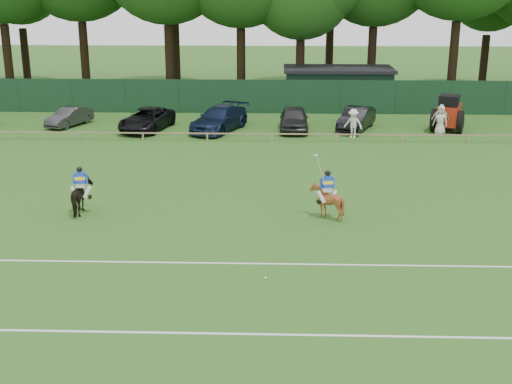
{
  "coord_description": "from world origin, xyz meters",
  "views": [
    {
      "loc": [
        1.34,
        -23.23,
        9.64
      ],
      "look_at": [
        0.5,
        3.0,
        1.4
      ],
      "focal_mm": 48.0,
      "sensor_mm": 36.0,
      "label": 1
    }
  ],
  "objects_px": {
    "suv_black": "(147,119)",
    "polo_ball": "(266,278)",
    "hatch_grey": "(294,119)",
    "horse_chestnut": "(327,201)",
    "sedan_grey": "(69,117)",
    "spectator_mid": "(440,119)",
    "spectator_left": "(353,123)",
    "utility_shed": "(338,87)",
    "horse_dark": "(82,197)",
    "estate_black": "(356,118)",
    "tractor": "(449,114)",
    "sedan_navy": "(219,119)",
    "spectator_right": "(440,120)"
  },
  "relations": [
    {
      "from": "spectator_left",
      "to": "spectator_mid",
      "type": "height_order",
      "value": "spectator_mid"
    },
    {
      "from": "horse_dark",
      "to": "polo_ball",
      "type": "xyz_separation_m",
      "value": [
        7.96,
        -6.49,
        -0.69
      ]
    },
    {
      "from": "suv_black",
      "to": "spectator_left",
      "type": "bearing_deg",
      "value": 4.73
    },
    {
      "from": "sedan_grey",
      "to": "utility_shed",
      "type": "xyz_separation_m",
      "value": [
        18.8,
        7.91,
        0.92
      ]
    },
    {
      "from": "spectator_left",
      "to": "hatch_grey",
      "type": "bearing_deg",
      "value": 174.56
    },
    {
      "from": "sedan_grey",
      "to": "tractor",
      "type": "height_order",
      "value": "tractor"
    },
    {
      "from": "horse_chestnut",
      "to": "spectator_right",
      "type": "distance_m",
      "value": 18.17
    },
    {
      "from": "spectator_left",
      "to": "spectator_mid",
      "type": "relative_size",
      "value": 0.93
    },
    {
      "from": "horse_dark",
      "to": "suv_black",
      "type": "height_order",
      "value": "horse_dark"
    },
    {
      "from": "horse_dark",
      "to": "estate_black",
      "type": "xyz_separation_m",
      "value": [
        13.54,
        17.41,
        -0.0
      ]
    },
    {
      "from": "hatch_grey",
      "to": "sedan_navy",
      "type": "bearing_deg",
      "value": -176.66
    },
    {
      "from": "estate_black",
      "to": "spectator_mid",
      "type": "height_order",
      "value": "spectator_mid"
    },
    {
      "from": "hatch_grey",
      "to": "horse_chestnut",
      "type": "bearing_deg",
      "value": -85.87
    },
    {
      "from": "horse_dark",
      "to": "utility_shed",
      "type": "height_order",
      "value": "utility_shed"
    },
    {
      "from": "horse_chestnut",
      "to": "spectator_mid",
      "type": "xyz_separation_m",
      "value": [
        8.34,
        16.34,
        0.24
      ]
    },
    {
      "from": "spectator_left",
      "to": "sedan_navy",
      "type": "bearing_deg",
      "value": -168.61
    },
    {
      "from": "hatch_grey",
      "to": "spectator_left",
      "type": "xyz_separation_m",
      "value": [
        3.68,
        -2.0,
        0.13
      ]
    },
    {
      "from": "polo_ball",
      "to": "hatch_grey",
      "type": "bearing_deg",
      "value": 86.52
    },
    {
      "from": "hatch_grey",
      "to": "estate_black",
      "type": "bearing_deg",
      "value": 7.34
    },
    {
      "from": "sedan_grey",
      "to": "spectator_mid",
      "type": "distance_m",
      "value": 24.64
    },
    {
      "from": "utility_shed",
      "to": "horse_chestnut",
      "type": "bearing_deg",
      "value": -95.63
    },
    {
      "from": "sedan_navy",
      "to": "spectator_mid",
      "type": "relative_size",
      "value": 2.77
    },
    {
      "from": "hatch_grey",
      "to": "spectator_right",
      "type": "distance_m",
      "value": 9.39
    },
    {
      "from": "horse_chestnut",
      "to": "estate_black",
      "type": "relative_size",
      "value": 0.33
    },
    {
      "from": "spectator_right",
      "to": "spectator_mid",
      "type": "bearing_deg",
      "value": 110.77
    },
    {
      "from": "spectator_left",
      "to": "utility_shed",
      "type": "bearing_deg",
      "value": 113.6
    },
    {
      "from": "spectator_right",
      "to": "sedan_grey",
      "type": "bearing_deg",
      "value": -154.85
    },
    {
      "from": "sedan_grey",
      "to": "horse_chestnut",
      "type": "bearing_deg",
      "value": -26.01
    },
    {
      "from": "suv_black",
      "to": "tractor",
      "type": "height_order",
      "value": "tractor"
    },
    {
      "from": "suv_black",
      "to": "horse_chestnut",
      "type": "bearing_deg",
      "value": -45.22
    },
    {
      "from": "sedan_grey",
      "to": "spectator_left",
      "type": "bearing_deg",
      "value": 13.29
    },
    {
      "from": "sedan_navy",
      "to": "spectator_right",
      "type": "bearing_deg",
      "value": 18.72
    },
    {
      "from": "suv_black",
      "to": "utility_shed",
      "type": "xyz_separation_m",
      "value": [
        13.29,
        9.03,
        0.82
      ]
    },
    {
      "from": "suv_black",
      "to": "tractor",
      "type": "xyz_separation_m",
      "value": [
        19.83,
        0.38,
        0.41
      ]
    },
    {
      "from": "horse_dark",
      "to": "hatch_grey",
      "type": "bearing_deg",
      "value": -125.79
    },
    {
      "from": "hatch_grey",
      "to": "polo_ball",
      "type": "bearing_deg",
      "value": -92.72
    },
    {
      "from": "utility_shed",
      "to": "tractor",
      "type": "xyz_separation_m",
      "value": [
        6.54,
        -8.65,
        -0.41
      ]
    },
    {
      "from": "suv_black",
      "to": "spectator_left",
      "type": "relative_size",
      "value": 2.83
    },
    {
      "from": "horse_dark",
      "to": "spectator_left",
      "type": "relative_size",
      "value": 0.96
    },
    {
      "from": "estate_black",
      "to": "hatch_grey",
      "type": "bearing_deg",
      "value": -152.0
    },
    {
      "from": "spectator_left",
      "to": "utility_shed",
      "type": "height_order",
      "value": "utility_shed"
    },
    {
      "from": "spectator_right",
      "to": "horse_dark",
      "type": "bearing_deg",
      "value": -109.85
    },
    {
      "from": "horse_chestnut",
      "to": "suv_black",
      "type": "height_order",
      "value": "horse_chestnut"
    },
    {
      "from": "utility_shed",
      "to": "sedan_navy",
      "type": "bearing_deg",
      "value": -133.01
    },
    {
      "from": "suv_black",
      "to": "sedan_navy",
      "type": "height_order",
      "value": "sedan_navy"
    },
    {
      "from": "hatch_grey",
      "to": "tractor",
      "type": "distance_m",
      "value": 10.13
    },
    {
      "from": "sedan_navy",
      "to": "estate_black",
      "type": "height_order",
      "value": "sedan_navy"
    },
    {
      "from": "horse_dark",
      "to": "horse_chestnut",
      "type": "height_order",
      "value": "same"
    },
    {
      "from": "estate_black",
      "to": "utility_shed",
      "type": "bearing_deg",
      "value": 115.27
    },
    {
      "from": "suv_black",
      "to": "polo_ball",
      "type": "distance_m",
      "value": 24.71
    }
  ]
}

